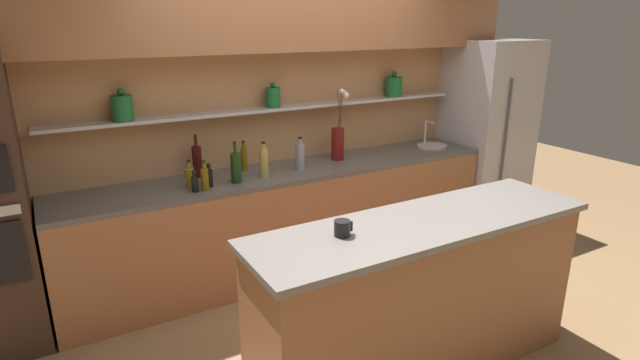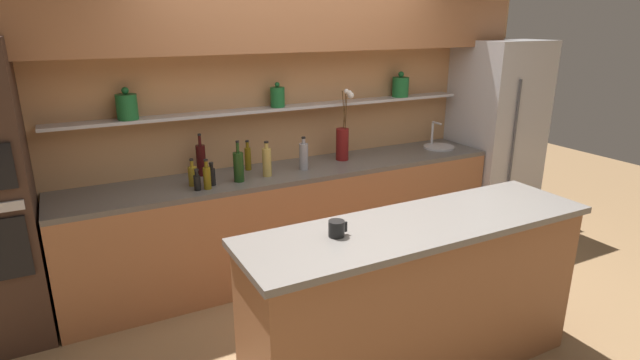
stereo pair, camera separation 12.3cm
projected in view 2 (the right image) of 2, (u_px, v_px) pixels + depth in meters
name	position (u px, v px, depth m)	size (l,w,h in m)	color
ground_plane	(379.00, 339.00, 3.49)	(12.00, 12.00, 0.00)	olive
back_wall_unit	(285.00, 90.00, 4.30)	(5.20, 0.44, 2.60)	tan
back_counter_unit	(294.00, 220.00, 4.36)	(3.78, 0.62, 0.92)	#99603D
island_counter	(416.00, 299.00, 3.02)	(2.17, 0.61, 1.02)	#99603D
refrigerator	(495.00, 136.00, 5.18)	(0.76, 0.73, 1.94)	#B7B7BC
flower_vase	(343.00, 140.00, 4.45)	(0.15, 0.14, 0.64)	maroon
sink_fixture	(438.00, 145.00, 4.92)	(0.30, 0.30, 0.25)	#B7B7BC
bottle_spirit_0	(304.00, 156.00, 4.18)	(0.08, 0.08, 0.28)	gray
bottle_sauce_1	(212.00, 176.00, 3.79)	(0.05, 0.05, 0.18)	black
bottle_oil_2	(248.00, 158.00, 4.17)	(0.05, 0.05, 0.25)	brown
bottle_wine_3	(201.00, 160.00, 4.01)	(0.08, 0.08, 0.34)	#380C0C
bottle_wine_4	(239.00, 166.00, 3.86)	(0.08, 0.08, 0.33)	#193814
bottle_sauce_5	(197.00, 181.00, 3.68)	(0.05, 0.05, 0.16)	black
bottle_spirit_6	(267.00, 162.00, 4.00)	(0.07, 0.07, 0.29)	tan
bottle_oil_7	(193.00, 175.00, 3.78)	(0.07, 0.07, 0.21)	olive
bottle_oil_8	(207.00, 177.00, 3.70)	(0.06, 0.06, 0.23)	brown
coffee_mug	(337.00, 229.00, 2.66)	(0.11, 0.09, 0.09)	black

